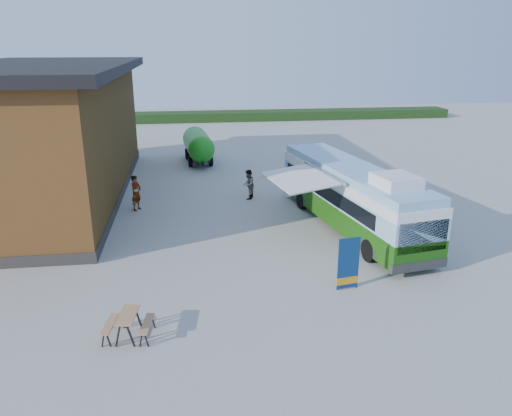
{
  "coord_description": "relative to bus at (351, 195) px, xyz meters",
  "views": [
    {
      "loc": [
        -2.53,
        -19.29,
        8.61
      ],
      "look_at": [
        0.38,
        2.05,
        1.4
      ],
      "focal_mm": 35.0,
      "sensor_mm": 36.0,
      "label": 1
    }
  ],
  "objects": [
    {
      "name": "picnic_table",
      "position": [
        -9.63,
        -8.23,
        -1.1
      ],
      "size": [
        1.53,
        1.4,
        0.79
      ],
      "rotation": [
        0.0,
        0.0,
        -0.13
      ],
      "color": "tan",
      "rests_on": "ground"
    },
    {
      "name": "banner",
      "position": [
        -2.04,
        -6.07,
        -0.87
      ],
      "size": [
        0.86,
        0.28,
        2.0
      ],
      "rotation": [
        0.0,
        0.0,
        0.17
      ],
      "color": "navy",
      "rests_on": "ground"
    },
    {
      "name": "barn",
      "position": [
        -15.53,
        7.41,
        1.9
      ],
      "size": [
        9.6,
        21.2,
        7.5
      ],
      "color": "brown",
      "rests_on": "ground"
    },
    {
      "name": "awning",
      "position": [
        -2.41,
        -0.16,
        0.89
      ],
      "size": [
        3.19,
        4.45,
        0.51
      ],
      "rotation": [
        0.0,
        0.0,
        0.17
      ],
      "color": "white",
      "rests_on": "ground"
    },
    {
      "name": "hedge",
      "position": [
        2.97,
        35.41,
        -1.19
      ],
      "size": [
        40.0,
        3.0,
        1.0
      ],
      "primitive_type": "cube",
      "color": "#264419",
      "rests_on": "ground"
    },
    {
      "name": "slurry_tanker",
      "position": [
        -6.89,
        14.9,
        -0.33
      ],
      "size": [
        2.26,
        6.38,
        2.36
      ],
      "rotation": [
        0.0,
        0.0,
        0.09
      ],
      "color": "#1D8E19",
      "rests_on": "ground"
    },
    {
      "name": "ground",
      "position": [
        -5.03,
        -2.59,
        -1.69
      ],
      "size": [
        100.0,
        100.0,
        0.0
      ],
      "primitive_type": "plane",
      "color": "#BCB7AD",
      "rests_on": "ground"
    },
    {
      "name": "person_a",
      "position": [
        -10.47,
        4.16,
        -0.74
      ],
      "size": [
        0.76,
        0.83,
        1.9
      ],
      "primitive_type": "imported",
      "rotation": [
        0.0,
        0.0,
        1.0
      ],
      "color": "#999999",
      "rests_on": "ground"
    },
    {
      "name": "bus",
      "position": [
        0.0,
        0.0,
        0.0
      ],
      "size": [
        4.38,
        11.75,
        3.54
      ],
      "rotation": [
        0.0,
        0.0,
        0.17
      ],
      "color": "#296611",
      "rests_on": "ground"
    },
    {
      "name": "person_b",
      "position": [
        -4.3,
        5.35,
        -0.84
      ],
      "size": [
        0.89,
        1.0,
        1.7
      ],
      "primitive_type": "imported",
      "rotation": [
        0.0,
        0.0,
        -1.92
      ],
      "color": "#999999",
      "rests_on": "ground"
    }
  ]
}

